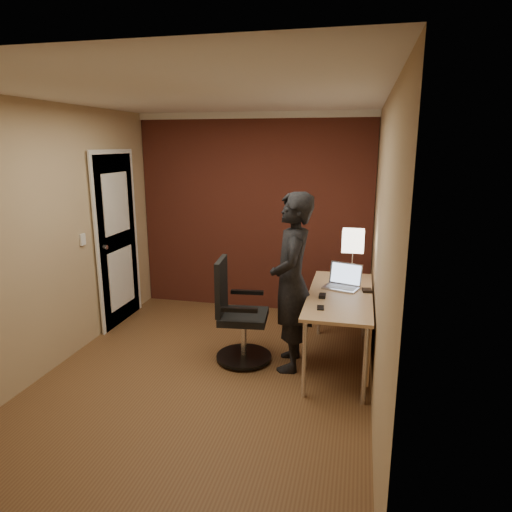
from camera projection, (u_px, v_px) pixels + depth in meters
name	position (u px, v px, depth m)	size (l,w,h in m)	color
room	(224.00, 208.00, 5.47)	(4.00, 4.00, 4.00)	brown
desk	(347.00, 307.00, 4.37)	(0.60, 1.50, 0.73)	tan
desk_lamp	(353.00, 241.00, 4.68)	(0.22, 0.22, 0.54)	silver
laptop	(343.00, 281.00, 4.54)	(0.39, 0.35, 0.23)	silver
mouse	(322.00, 296.00, 4.24)	(0.06, 0.10, 0.03)	black
phone	(320.00, 308.00, 3.96)	(0.06, 0.12, 0.01)	black
wallet	(367.00, 290.00, 4.41)	(0.09, 0.11, 0.02)	black
office_chair	(237.00, 318.00, 4.50)	(0.55, 0.60, 1.02)	black
person	(292.00, 282.00, 4.29)	(0.62, 0.41, 1.70)	black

